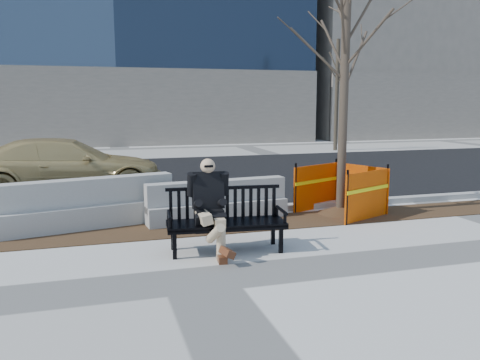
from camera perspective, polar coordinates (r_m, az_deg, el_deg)
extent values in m
plane|color=beige|center=(6.54, -4.86, -11.42)|extent=(120.00, 120.00, 0.00)
cube|color=#47301C|center=(8.99, -8.27, -5.73)|extent=(40.00, 1.20, 0.02)
cube|color=black|center=(15.03, -11.74, 0.15)|extent=(60.00, 10.40, 0.01)
cube|color=#9E9B93|center=(9.89, -9.09, -4.06)|extent=(60.00, 0.25, 0.12)
imported|color=tan|center=(13.16, -19.37, -1.45)|extent=(4.81, 2.02, 1.39)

